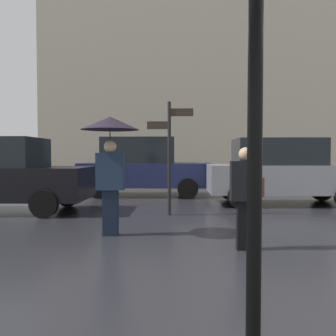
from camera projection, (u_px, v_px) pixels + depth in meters
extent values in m
cylinder|color=black|center=(254.00, 176.00, 1.78)|extent=(0.07, 0.07, 2.64)
cube|color=black|center=(111.00, 213.00, 6.36)|extent=(0.26, 0.17, 0.80)
cube|color=#1E2D47|center=(110.00, 171.00, 6.34)|extent=(0.48, 0.22, 0.65)
sphere|color=beige|center=(110.00, 146.00, 6.32)|extent=(0.22, 0.22, 0.22)
cylinder|color=black|center=(110.00, 138.00, 6.31)|extent=(0.02, 0.02, 0.30)
cone|color=#231C2A|center=(110.00, 123.00, 6.30)|extent=(1.02, 1.02, 0.23)
cube|color=black|center=(245.00, 225.00, 5.41)|extent=(0.24, 0.15, 0.74)
cube|color=black|center=(245.00, 181.00, 5.39)|extent=(0.44, 0.20, 0.59)
sphere|color=tan|center=(245.00, 154.00, 5.37)|extent=(0.20, 0.20, 0.20)
cube|color=#512819|center=(259.00, 187.00, 5.38)|extent=(0.12, 0.24, 0.28)
cube|color=#1E234C|center=(146.00, 174.00, 12.53)|extent=(4.41, 1.85, 0.80)
cube|color=black|center=(139.00, 150.00, 12.51)|extent=(2.43, 1.70, 0.87)
cylinder|color=black|center=(186.00, 184.00, 13.44)|extent=(0.67, 0.18, 0.67)
cylinder|color=black|center=(188.00, 189.00, 11.59)|extent=(0.67, 0.18, 0.67)
cylinder|color=black|center=(110.00, 184.00, 13.51)|extent=(0.67, 0.18, 0.67)
cylinder|color=black|center=(99.00, 188.00, 11.66)|extent=(0.67, 0.18, 0.67)
cube|color=gray|center=(284.00, 179.00, 10.33)|extent=(4.31, 1.71, 0.80)
cube|color=black|center=(277.00, 152.00, 10.31)|extent=(2.37, 1.57, 0.74)
cylinder|color=black|center=(322.00, 190.00, 11.16)|extent=(0.67, 0.18, 0.67)
cylinder|color=black|center=(231.00, 190.00, 11.24)|extent=(0.67, 0.18, 0.67)
cylinder|color=black|center=(240.00, 196.00, 9.53)|extent=(0.67, 0.18, 0.67)
cube|color=black|center=(1.00, 183.00, 9.04)|extent=(4.34, 1.81, 0.79)
cylinder|color=black|center=(68.00, 195.00, 9.92)|extent=(0.64, 0.18, 0.64)
cylinder|color=black|center=(44.00, 204.00, 8.11)|extent=(0.64, 0.18, 0.64)
cylinder|color=black|center=(169.00, 159.00, 8.47)|extent=(0.08, 0.08, 2.66)
cube|color=#33281E|center=(181.00, 112.00, 8.42)|extent=(0.56, 0.04, 0.18)
cube|color=#33281E|center=(158.00, 125.00, 8.45)|extent=(0.52, 0.04, 0.18)
cube|color=#B2A893|center=(190.00, 55.00, 19.04)|extent=(15.15, 3.09, 13.28)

